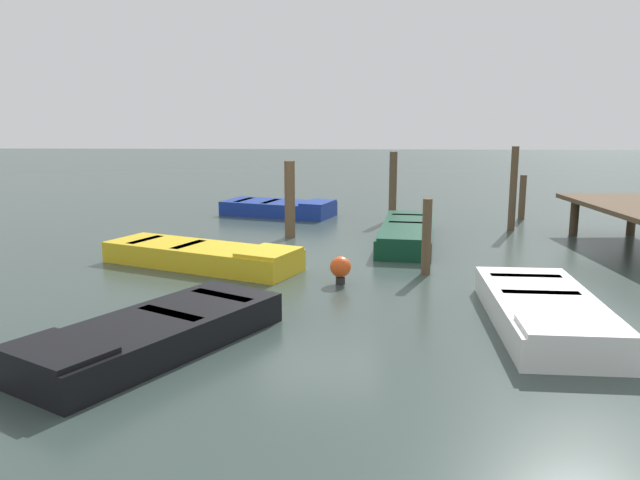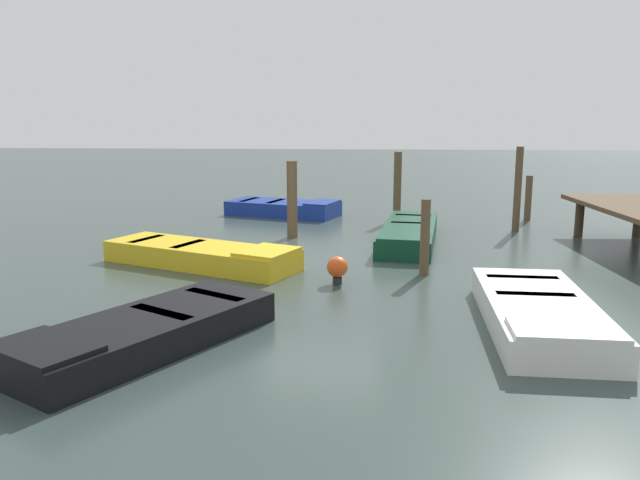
% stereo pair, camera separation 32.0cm
% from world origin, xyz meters
% --- Properties ---
extents(ground_plane, '(80.00, 80.00, 0.00)m').
position_xyz_m(ground_plane, '(0.00, 0.00, 0.00)').
color(ground_plane, '#33423D').
extents(rowboat_blue, '(2.26, 3.39, 0.46)m').
position_xyz_m(rowboat_blue, '(-5.33, -1.39, 0.22)').
color(rowboat_blue, navy).
rests_on(rowboat_blue, ground_plane).
extents(rowboat_black, '(3.66, 2.90, 0.46)m').
position_xyz_m(rowboat_black, '(5.28, -1.83, 0.22)').
color(rowboat_black, black).
rests_on(rowboat_black, ground_plane).
extents(rowboat_dark_green, '(4.28, 1.69, 0.46)m').
position_xyz_m(rowboat_dark_green, '(-1.59, 1.91, 0.22)').
color(rowboat_dark_green, '#0C3823').
rests_on(rowboat_dark_green, ground_plane).
extents(rowboat_white, '(3.52, 1.55, 0.46)m').
position_xyz_m(rowboat_white, '(4.17, 3.25, 0.22)').
color(rowboat_white, silver).
rests_on(rowboat_white, ground_plane).
extents(rowboat_yellow, '(2.66, 4.03, 0.46)m').
position_xyz_m(rowboat_yellow, '(0.91, -2.20, 0.22)').
color(rowboat_yellow, gold).
rests_on(rowboat_yellow, ground_plane).
extents(mooring_piling_center, '(0.24, 0.24, 1.80)m').
position_xyz_m(mooring_piling_center, '(-2.04, -0.79, 0.90)').
color(mooring_piling_center, brown).
rests_on(mooring_piling_center, ground_plane).
extents(mooring_piling_near_left, '(0.18, 0.18, 1.22)m').
position_xyz_m(mooring_piling_near_left, '(-4.99, 5.38, 0.61)').
color(mooring_piling_near_left, brown).
rests_on(mooring_piling_near_left, ground_plane).
extents(mooring_piling_far_left, '(0.17, 0.17, 1.38)m').
position_xyz_m(mooring_piling_far_left, '(1.33, 1.97, 0.69)').
color(mooring_piling_far_left, brown).
rests_on(mooring_piling_far_left, ground_plane).
extents(mooring_piling_far_right, '(0.18, 0.18, 2.08)m').
position_xyz_m(mooring_piling_far_right, '(-3.21, 4.65, 1.04)').
color(mooring_piling_far_right, brown).
rests_on(mooring_piling_far_right, ground_plane).
extents(mooring_piling_mid_left, '(0.21, 0.21, 1.86)m').
position_xyz_m(mooring_piling_mid_left, '(-4.69, 1.79, 0.93)').
color(mooring_piling_mid_left, brown).
rests_on(mooring_piling_mid_left, ground_plane).
extents(marker_buoy, '(0.36, 0.36, 0.48)m').
position_xyz_m(marker_buoy, '(2.08, 0.43, 0.29)').
color(marker_buoy, '#262626').
rests_on(marker_buoy, ground_plane).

